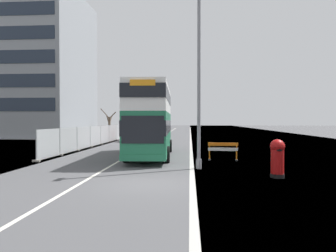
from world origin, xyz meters
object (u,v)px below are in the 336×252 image
car_receding_mid (141,131)px  lamppost_foreground (199,83)px  car_oncoming_near (136,133)px  roadworks_barrier (223,149)px  red_pillar_postbox (277,157)px  double_decker_bus (151,120)px

car_receding_mid → lamppost_foreground: bearing=-75.4°
lamppost_foreground → car_oncoming_near: bearing=108.5°
roadworks_barrier → red_pillar_postbox: bearing=-72.6°
double_decker_bus → roadworks_barrier: double_decker_bus is taller
double_decker_bus → red_pillar_postbox: size_ratio=6.35×
double_decker_bus → car_oncoming_near: bearing=103.7°
car_oncoming_near → car_receding_mid: (-0.92, 9.36, -0.05)m
lamppost_foreground → car_oncoming_near: (-6.92, 20.65, -3.48)m
double_decker_bus → roadworks_barrier: (4.80, -2.01, -1.86)m
double_decker_bus → lamppost_foreground: size_ratio=1.14×
lamppost_foreground → car_receding_mid: 31.22m
red_pillar_postbox → roadworks_barrier: (-1.78, 5.70, -0.21)m
double_decker_bus → roadworks_barrier: 5.53m
lamppost_foreground → car_receding_mid: lamppost_foreground is taller
double_decker_bus → red_pillar_postbox: bearing=-49.5°
lamppost_foreground → car_oncoming_near: lamppost_foreground is taller
lamppost_foreground → red_pillar_postbox: bearing=-34.2°
lamppost_foreground → red_pillar_postbox: size_ratio=5.55×
double_decker_bus → car_receding_mid: (-4.65, 24.61, -1.63)m
lamppost_foreground → car_receding_mid: size_ratio=2.18×
red_pillar_postbox → car_receding_mid: car_receding_mid is taller
lamppost_foreground → red_pillar_postbox: (3.40, -2.31, -3.55)m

